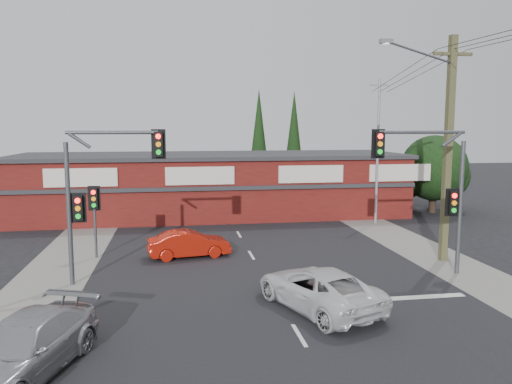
{
  "coord_description": "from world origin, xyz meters",
  "views": [
    {
      "loc": [
        -3.47,
        -17.54,
        6.05
      ],
      "look_at": [
        -0.15,
        3.0,
        3.34
      ],
      "focal_mm": 35.0,
      "sensor_mm": 36.0,
      "label": 1
    }
  ],
  "objects": [
    {
      "name": "ground",
      "position": [
        0.0,
        0.0,
        0.0
      ],
      "size": [
        120.0,
        120.0,
        0.0
      ],
      "primitive_type": "plane",
      "color": "black",
      "rests_on": "ground"
    },
    {
      "name": "road_strip",
      "position": [
        0.0,
        5.0,
        0.01
      ],
      "size": [
        14.0,
        70.0,
        0.01
      ],
      "primitive_type": "cube",
      "color": "black",
      "rests_on": "ground"
    },
    {
      "name": "verge_left",
      "position": [
        -8.5,
        5.0,
        0.01
      ],
      "size": [
        3.0,
        70.0,
        0.02
      ],
      "primitive_type": "cube",
      "color": "gray",
      "rests_on": "ground"
    },
    {
      "name": "verge_right",
      "position": [
        8.5,
        5.0,
        0.01
      ],
      "size": [
        3.0,
        70.0,
        0.02
      ],
      "primitive_type": "cube",
      "color": "gray",
      "rests_on": "ground"
    },
    {
      "name": "stop_line",
      "position": [
        3.5,
        -1.5,
        0.01
      ],
      "size": [
        6.5,
        0.35,
        0.01
      ],
      "primitive_type": "cube",
      "color": "silver",
      "rests_on": "ground"
    },
    {
      "name": "white_suv",
      "position": [
        1.17,
        -1.95,
        0.7
      ],
      "size": [
        3.94,
        5.51,
        1.39
      ],
      "primitive_type": "imported",
      "rotation": [
        0.0,
        0.0,
        3.5
      ],
      "color": "silver",
      "rests_on": "ground"
    },
    {
      "name": "silver_suv",
      "position": [
        -7.23,
        -5.24,
        0.71
      ],
      "size": [
        3.5,
        5.27,
        1.42
      ],
      "primitive_type": "imported",
      "rotation": [
        0.0,
        0.0,
        -0.34
      ],
      "color": "#A5A8AB",
      "rests_on": "ground"
    },
    {
      "name": "red_sedan",
      "position": [
        -2.92,
        5.49,
        0.63
      ],
      "size": [
        3.96,
        1.91,
        1.25
      ],
      "primitive_type": "imported",
      "rotation": [
        0.0,
        0.0,
        1.73
      ],
      "color": "#AD180A",
      "rests_on": "ground"
    },
    {
      "name": "lane_dashes",
      "position": [
        0.0,
        9.96,
        0.01
      ],
      "size": [
        0.12,
        57.51,
        0.01
      ],
      "color": "silver",
      "rests_on": "ground"
    },
    {
      "name": "shop_building",
      "position": [
        -0.99,
        16.99,
        2.13
      ],
      "size": [
        27.3,
        8.4,
        4.22
      ],
      "color": "#541310",
      "rests_on": "ground"
    },
    {
      "name": "tree_cluster",
      "position": [
        14.69,
        15.44,
        2.9
      ],
      "size": [
        5.9,
        5.1,
        5.5
      ],
      "color": "#2D2116",
      "rests_on": "ground"
    },
    {
      "name": "conifer_near",
      "position": [
        3.5,
        24.0,
        5.48
      ],
      "size": [
        1.8,
        1.8,
        9.25
      ],
      "color": "#2D2116",
      "rests_on": "ground"
    },
    {
      "name": "conifer_far",
      "position": [
        7.0,
        26.0,
        5.48
      ],
      "size": [
        1.8,
        1.8,
        9.25
      ],
      "color": "#2D2116",
      "rests_on": "ground"
    },
    {
      "name": "traffic_mast_left",
      "position": [
        -6.43,
        2.0,
        3.93
      ],
      "size": [
        3.77,
        0.27,
        5.97
      ],
      "color": "#47494C",
      "rests_on": "ground"
    },
    {
      "name": "traffic_mast_right",
      "position": [
        6.86,
        1.0,
        3.95
      ],
      "size": [
        3.96,
        0.27,
        5.97
      ],
      "color": "#47494C",
      "rests_on": "ground"
    },
    {
      "name": "pedestal_signal",
      "position": [
        -7.2,
        6.01,
        2.41
      ],
      "size": [
        0.55,
        0.27,
        3.38
      ],
      "color": "#47494C",
      "rests_on": "ground"
    },
    {
      "name": "utility_pole",
      "position": [
        8.36,
        2.99,
        5.4
      ],
      "size": [
        4.38,
        0.59,
        10.0
      ],
      "color": "brown",
      "rests_on": "ground"
    },
    {
      "name": "steel_pole",
      "position": [
        9.0,
        12.0,
        4.7
      ],
      "size": [
        1.2,
        0.16,
        9.0
      ],
      "color": "gray",
      "rests_on": "ground"
    }
  ]
}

